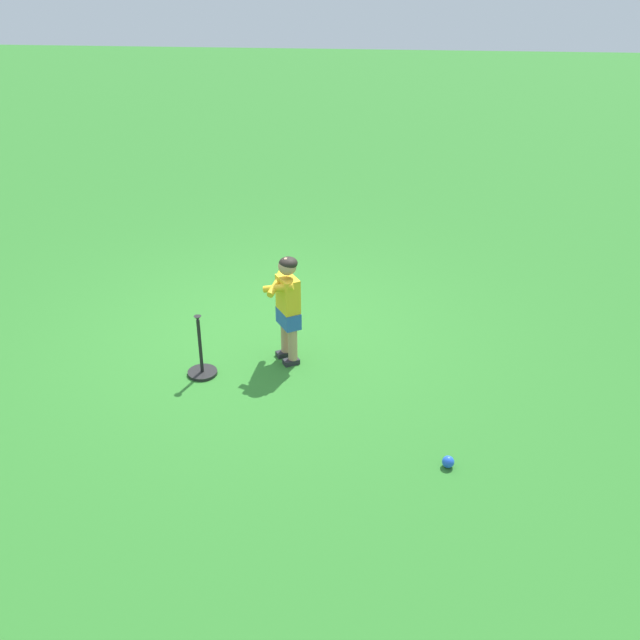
{
  "coord_description": "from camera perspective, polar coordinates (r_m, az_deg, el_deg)",
  "views": [
    {
      "loc": [
        6.62,
        1.15,
        3.73
      ],
      "look_at": [
        0.55,
        0.63,
        0.45
      ],
      "focal_mm": 41.09,
      "sensor_mm": 36.0,
      "label": 1
    }
  ],
  "objects": [
    {
      "name": "play_ball_far_right",
      "position": [
        5.9,
        9.94,
        -10.82
      ],
      "size": [
        0.1,
        0.1,
        0.1
      ],
      "primitive_type": "sphere",
      "color": "blue",
      "rests_on": "ground"
    },
    {
      "name": "batting_tee",
      "position": [
        6.97,
        -9.19,
        -3.44
      ],
      "size": [
        0.28,
        0.28,
        0.62
      ],
      "color": "black",
      "rests_on": "ground"
    },
    {
      "name": "child_batter",
      "position": [
        6.87,
        -2.57,
        1.62
      ],
      "size": [
        0.64,
        0.36,
        1.08
      ],
      "color": "#232328",
      "rests_on": "ground"
    },
    {
      "name": "ground_plane",
      "position": [
        7.68,
        -4.33,
        -0.83
      ],
      "size": [
        40.0,
        40.0,
        0.0
      ],
      "primitive_type": "plane",
      "color": "#2D7528"
    }
  ]
}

